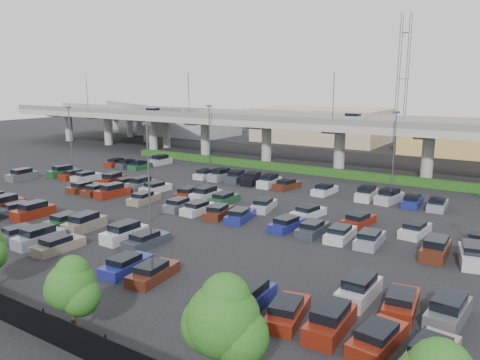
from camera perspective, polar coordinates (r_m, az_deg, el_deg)
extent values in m
plane|color=black|center=(55.29, -5.13, -3.09)|extent=(280.00, 280.00, 0.00)
cube|color=gray|center=(81.35, 8.84, 6.80)|extent=(150.00, 13.00, 1.10)
cube|color=slate|center=(75.62, 6.91, 7.28)|extent=(150.00, 0.50, 1.00)
cube|color=slate|center=(87.00, 10.56, 7.75)|extent=(150.00, 0.50, 1.00)
cylinder|color=gray|center=(123.29, -20.14, 6.07)|extent=(1.80, 1.80, 6.70)
cube|color=slate|center=(123.06, -20.24, 7.52)|extent=(2.60, 9.75, 0.50)
cylinder|color=gray|center=(112.49, -15.79, 5.85)|extent=(1.80, 1.80, 6.70)
cube|color=slate|center=(112.23, -15.88, 7.45)|extent=(2.60, 9.75, 0.50)
cylinder|color=gray|center=(102.46, -10.56, 5.56)|extent=(1.80, 1.80, 6.70)
cube|color=slate|center=(102.17, -10.62, 7.31)|extent=(2.60, 9.75, 0.50)
cylinder|color=gray|center=(93.46, -4.26, 5.13)|extent=(1.80, 1.80, 6.70)
cube|color=slate|center=(93.14, -4.29, 7.06)|extent=(2.60, 9.75, 0.50)
cylinder|color=gray|center=(85.80, 3.25, 4.55)|extent=(1.80, 1.80, 6.70)
cube|color=slate|center=(85.46, 3.27, 6.65)|extent=(2.60, 9.75, 0.50)
cylinder|color=gray|center=(79.89, 12.03, 3.77)|extent=(1.80, 1.80, 6.70)
cube|color=slate|center=(79.53, 12.13, 6.02)|extent=(2.60, 9.75, 0.50)
cylinder|color=gray|center=(76.12, 21.91, 2.79)|extent=(1.80, 1.80, 6.70)
cube|color=slate|center=(75.74, 22.10, 5.14)|extent=(2.60, 9.75, 0.50)
cube|color=#2F343D|center=(97.83, -10.58, 8.12)|extent=(4.40, 1.82, 0.82)
cube|color=black|center=(97.79, -10.60, 8.49)|extent=(2.30, 1.60, 0.50)
cube|color=gray|center=(81.85, 13.59, 7.31)|extent=(4.40, 1.82, 0.82)
cube|color=black|center=(81.81, 13.61, 7.75)|extent=(2.30, 1.60, 0.50)
cylinder|color=#4B4B50|center=(107.28, -18.15, 9.97)|extent=(0.14, 0.14, 8.00)
cylinder|color=#4B4B50|center=(87.44, -6.26, 10.19)|extent=(0.14, 0.14, 8.00)
cylinder|color=#4B4B50|center=(73.14, 11.32, 9.73)|extent=(0.14, 0.14, 8.00)
cube|color=gray|center=(120.43, -12.27, 8.26)|extent=(50.93, 30.13, 1.10)
cube|color=slate|center=(120.37, -12.29, 8.75)|extent=(47.34, 22.43, 1.00)
cylinder|color=gray|center=(138.66, -14.92, 6.95)|extent=(1.60, 1.60, 6.70)
cylinder|color=gray|center=(127.29, -13.28, 6.63)|extent=(1.60, 1.60, 6.70)
cylinder|color=gray|center=(116.05, -11.33, 6.24)|extent=(1.60, 1.60, 6.70)
cylinder|color=gray|center=(104.98, -8.96, 5.76)|extent=(1.60, 1.60, 6.70)
cube|color=#163A10|center=(75.95, 6.52, 1.41)|extent=(66.00, 1.60, 1.10)
cylinder|color=black|center=(29.23, -22.76, -15.96)|extent=(0.10, 0.10, 2.00)
cylinder|color=black|center=(25.68, -16.00, -19.55)|extent=(0.10, 0.10, 2.00)
cylinder|color=#332316|center=(29.13, -19.59, -16.03)|extent=(0.26, 0.26, 1.80)
sphere|color=#1A4712|center=(28.20, -19.90, -12.07)|extent=(2.79, 2.79, 2.79)
sphere|color=#1A4712|center=(27.98, -18.83, -13.31)|extent=(2.19, 2.19, 2.19)
sphere|color=#1A4712|center=(28.69, -20.67, -12.36)|extent=(2.19, 2.19, 2.19)
sphere|color=#1A4712|center=(27.93, -19.77, -10.52)|extent=(1.89, 1.89, 1.89)
sphere|color=#1A4712|center=(21.76, -2.07, -16.66)|extent=(3.43, 3.43, 3.43)
sphere|color=#1A4712|center=(21.75, -0.08, -18.53)|extent=(2.70, 2.70, 2.70)
sphere|color=#1A4712|center=(22.23, -3.67, -17.11)|extent=(2.70, 2.70, 2.70)
sphere|color=#1A4712|center=(21.38, -1.81, -14.26)|extent=(2.33, 2.33, 2.33)
cube|color=#505257|center=(47.79, -25.18, -6.08)|extent=(2.41, 4.61, 0.82)
cube|color=black|center=(47.51, -25.45, -5.41)|extent=(1.90, 2.50, 0.50)
cube|color=gray|center=(45.52, -23.33, -6.63)|extent=(1.83, 4.41, 1.05)
cube|color=black|center=(45.28, -23.41, -5.65)|extent=(1.61, 2.60, 0.65)
cube|color=gray|center=(43.38, -21.26, -7.52)|extent=(1.82, 4.40, 0.82)
cube|color=black|center=(43.08, -21.54, -6.79)|extent=(1.60, 2.30, 0.50)
cube|color=navy|center=(37.33, -13.64, -10.17)|extent=(2.12, 4.52, 0.82)
cube|color=black|center=(36.97, -13.91, -9.35)|extent=(1.76, 2.41, 0.50)
cube|color=#4E2214|center=(35.51, -10.51, -11.20)|extent=(2.34, 4.59, 0.82)
cube|color=black|center=(35.14, -10.77, -10.35)|extent=(1.87, 2.48, 0.50)
cube|color=navy|center=(30.83, 1.12, -14.46)|extent=(2.03, 4.48, 1.05)
cube|color=black|center=(30.48, 1.12, -13.08)|extent=(1.73, 2.67, 0.65)
cube|color=maroon|center=(29.69, 5.81, -15.87)|extent=(2.59, 4.66, 0.82)
cube|color=black|center=(29.25, 5.66, -14.93)|extent=(1.99, 2.55, 0.50)
cube|color=maroon|center=(28.66, 10.94, -16.86)|extent=(1.96, 4.46, 1.05)
cube|color=black|center=(28.28, 11.00, -15.40)|extent=(1.68, 2.65, 0.65)
cube|color=maroon|center=(27.97, 16.42, -18.18)|extent=(2.35, 4.59, 0.82)
cube|color=black|center=(27.50, 16.38, -17.23)|extent=(1.87, 2.48, 0.50)
cube|color=gray|center=(27.49, 22.23, -19.18)|extent=(2.34, 4.59, 0.82)
cube|color=black|center=(27.01, 22.26, -18.23)|extent=(1.87, 2.48, 0.50)
cube|color=maroon|center=(59.37, -26.81, -2.77)|extent=(2.05, 4.49, 1.05)
cube|color=black|center=(59.19, -26.89, -2.00)|extent=(1.74, 2.68, 0.65)
cube|color=#2F343D|center=(57.09, -25.39, -3.30)|extent=(2.59, 4.66, 0.82)
cube|color=black|center=(56.85, -25.61, -2.73)|extent=(1.99, 2.55, 0.50)
cube|color=maroon|center=(54.80, -23.87, -3.64)|extent=(1.91, 4.44, 1.05)
cube|color=black|center=(54.60, -23.94, -2.81)|extent=(1.66, 2.63, 0.65)
cube|color=#1C4F29|center=(50.44, -20.38, -4.78)|extent=(1.94, 4.45, 0.82)
cube|color=black|center=(50.16, -20.62, -4.14)|extent=(1.66, 2.34, 0.50)
cube|color=gray|center=(48.30, -18.42, -5.22)|extent=(2.26, 4.56, 1.05)
cube|color=black|center=(48.07, -18.48, -4.29)|extent=(1.86, 2.75, 0.65)
cube|color=silver|center=(44.29, -13.90, -6.49)|extent=(1.91, 4.43, 1.05)
cube|color=black|center=(44.04, -13.96, -5.48)|extent=(1.65, 2.63, 0.65)
cube|color=#2F343D|center=(42.45, -11.32, -7.34)|extent=(1.94, 4.45, 0.82)
cube|color=black|center=(42.11, -11.54, -6.60)|extent=(1.66, 2.34, 0.50)
cube|color=#A8A8AC|center=(32.89, 14.30, -13.09)|extent=(1.91, 4.44, 1.05)
cube|color=black|center=(32.56, 14.38, -11.78)|extent=(1.65, 2.63, 0.65)
cube|color=maroon|center=(32.29, 19.05, -14.10)|extent=(2.28, 4.57, 0.82)
cube|color=black|center=(31.85, 19.04, -13.22)|extent=(1.84, 2.46, 0.50)
cube|color=#505257|center=(31.83, 24.02, -14.67)|extent=(2.15, 4.53, 1.05)
cube|color=black|center=(31.48, 24.15, -13.33)|extent=(1.80, 2.71, 0.65)
cube|color=#505257|center=(76.45, -25.03, 0.41)|extent=(2.16, 4.53, 1.05)
cube|color=black|center=(76.31, -25.08, 1.02)|extent=(1.80, 2.72, 0.65)
cube|color=#4E2214|center=(65.40, -18.54, -0.95)|extent=(1.90, 4.43, 0.82)
cube|color=black|center=(65.15, -18.71, -0.45)|extent=(1.64, 2.33, 0.50)
cube|color=#4E2214|center=(63.31, -16.97, -1.26)|extent=(2.20, 4.54, 0.82)
cube|color=black|center=(63.05, -17.14, -0.74)|extent=(1.80, 2.43, 0.50)
cube|color=maroon|center=(61.25, -15.31, -1.49)|extent=(2.19, 4.54, 1.05)
cube|color=black|center=(61.07, -15.35, -0.74)|extent=(1.82, 2.73, 0.65)
cube|color=gray|center=(57.38, -11.61, -2.31)|extent=(2.22, 4.55, 0.82)
cube|color=black|center=(57.10, -11.78, -1.73)|extent=(1.81, 2.44, 0.50)
cube|color=#505257|center=(53.77, -7.41, -3.11)|extent=(2.16, 4.53, 0.82)
cube|color=black|center=(53.47, -7.56, -2.51)|extent=(1.78, 2.42, 0.50)
cube|color=silver|center=(52.09, -5.09, -3.55)|extent=(1.93, 4.45, 0.82)
cube|color=black|center=(51.78, -5.24, -2.93)|extent=(1.66, 2.34, 0.50)
cube|color=#4E2214|center=(50.50, -2.62, -4.01)|extent=(2.62, 4.67, 0.82)
cube|color=black|center=(50.18, -2.75, -3.37)|extent=(2.01, 2.56, 0.50)
cube|color=navy|center=(49.02, 0.01, -4.49)|extent=(2.54, 4.64, 0.82)
cube|color=black|center=(48.68, -0.11, -3.83)|extent=(1.97, 2.54, 0.50)
cube|color=navy|center=(46.40, 5.76, -5.50)|extent=(2.30, 4.58, 0.82)
cube|color=black|center=(46.04, 5.66, -4.82)|extent=(1.85, 2.47, 0.50)
cube|color=#2F343D|center=(45.28, 8.87, -6.03)|extent=(1.85, 4.41, 0.82)
cube|color=black|center=(44.92, 8.79, -5.33)|extent=(1.62, 2.31, 0.50)
cube|color=silver|center=(44.30, 12.14, -6.56)|extent=(2.01, 4.48, 0.82)
cube|color=black|center=(43.93, 12.08, -5.85)|extent=(1.70, 2.37, 0.50)
cube|color=gray|center=(43.48, 15.55, -7.09)|extent=(2.02, 4.48, 0.82)
cube|color=black|center=(43.10, 15.51, -6.37)|extent=(1.70, 2.37, 0.50)
cube|color=#4E2214|center=(42.29, 22.74, -7.97)|extent=(1.88, 4.42, 1.05)
cube|color=black|center=(42.03, 22.82, -6.91)|extent=(1.64, 2.62, 0.65)
cube|color=silver|center=(41.97, 26.46, -8.45)|extent=(2.71, 4.68, 1.05)
cube|color=black|center=(41.71, 26.56, -7.39)|extent=(2.11, 2.88, 0.65)
cube|color=#1C4F29|center=(76.95, -20.80, 0.82)|extent=(2.22, 4.55, 1.05)
cube|color=black|center=(76.81, -20.84, 1.42)|extent=(1.84, 2.74, 0.65)
cube|color=maroon|center=(74.80, -19.53, 0.53)|extent=(1.86, 4.41, 0.82)
cube|color=black|center=(74.56, -19.69, 0.98)|extent=(1.62, 2.31, 0.50)
cube|color=#A8A8AC|center=(72.67, -18.20, 0.30)|extent=(1.98, 4.46, 0.82)
cube|color=black|center=(72.43, -18.36, 0.76)|extent=(1.68, 2.36, 0.50)
cube|color=maroon|center=(68.52, -15.30, -0.10)|extent=(2.69, 4.68, 1.05)
cube|color=black|center=(68.36, -15.33, 0.58)|extent=(2.11, 2.88, 0.65)
cube|color=#505257|center=(66.55, -13.70, -0.46)|extent=(2.24, 4.56, 0.82)
cube|color=black|center=(66.29, -13.85, 0.04)|extent=(1.82, 2.44, 0.50)
cube|color=#505257|center=(64.59, -12.02, -0.64)|extent=(1.92, 4.44, 1.05)
cube|color=black|center=(64.42, -12.06, 0.07)|extent=(1.66, 2.64, 0.65)
cube|color=silver|center=(62.74, -10.23, -1.05)|extent=(2.01, 4.47, 0.82)
cube|color=black|center=(62.47, -10.38, -0.52)|extent=(1.70, 2.37, 0.50)
cube|color=maroon|center=(59.20, -6.33, -1.70)|extent=(2.67, 4.68, 0.82)
cube|color=black|center=(58.91, -6.46, -1.14)|extent=(2.03, 2.58, 0.50)
cube|color=silver|center=(57.52, -4.20, -1.94)|extent=(1.89, 4.43, 1.05)
cube|color=black|center=(57.33, -4.21, -1.15)|extent=(1.64, 2.63, 0.65)
cube|color=#1C4F29|center=(55.98, -1.95, -2.42)|extent=(1.88, 4.42, 0.82)
cube|color=black|center=(55.67, -2.07, -1.84)|extent=(1.63, 2.32, 0.50)
cube|color=#A8A8AC|center=(53.13, 2.94, -3.21)|extent=(2.61, 4.66, 0.82)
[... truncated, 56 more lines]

